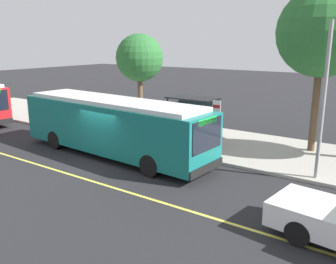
# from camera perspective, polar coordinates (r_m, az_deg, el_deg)

# --- Properties ---
(ground_plane) EXTENTS (120.00, 120.00, 0.00)m
(ground_plane) POSITION_cam_1_polar(r_m,az_deg,el_deg) (18.19, -10.05, -4.55)
(ground_plane) COLOR #232326
(sidewalk_curb) EXTENTS (44.00, 6.40, 0.15)m
(sidewalk_curb) POSITION_cam_1_polar(r_m,az_deg,el_deg) (22.61, 0.70, -0.47)
(sidewalk_curb) COLOR #A8A399
(sidewalk_curb) RESTS_ON ground_plane
(lane_stripe_center) EXTENTS (36.00, 0.14, 0.01)m
(lane_stripe_center) POSITION_cam_1_polar(r_m,az_deg,el_deg) (16.81, -15.37, -6.40)
(lane_stripe_center) COLOR #E0D64C
(lane_stripe_center) RESTS_ON ground_plane
(transit_bus_main) EXTENTS (11.50, 3.20, 2.95)m
(transit_bus_main) POSITION_cam_1_polar(r_m,az_deg,el_deg) (18.64, -8.67, 1.11)
(transit_bus_main) COLOR #146B66
(transit_bus_main) RESTS_ON ground_plane
(bus_shelter) EXTENTS (2.90, 1.60, 2.48)m
(bus_shelter) POSITION_cam_1_polar(r_m,az_deg,el_deg) (21.31, 3.64, 3.68)
(bus_shelter) COLOR #333338
(bus_shelter) RESTS_ON sidewalk_curb
(waiting_bench) EXTENTS (1.60, 0.48, 0.95)m
(waiting_bench) POSITION_cam_1_polar(r_m,az_deg,el_deg) (21.61, 3.84, 0.34)
(waiting_bench) COLOR brown
(waiting_bench) RESTS_ON sidewalk_curb
(route_sign_post) EXTENTS (0.44, 0.08, 2.80)m
(route_sign_post) POSITION_cam_1_polar(r_m,az_deg,el_deg) (18.08, 7.61, 1.86)
(route_sign_post) COLOR #333338
(route_sign_post) RESTS_ON sidewalk_curb
(pedestrian_commuter) EXTENTS (0.24, 0.40, 1.69)m
(pedestrian_commuter) POSITION_cam_1_polar(r_m,az_deg,el_deg) (21.31, -2.80, 1.50)
(pedestrian_commuter) COLOR #282D47
(pedestrian_commuter) RESTS_ON sidewalk_curb
(street_tree_upstreet) EXTENTS (3.32, 3.32, 6.17)m
(street_tree_upstreet) POSITION_cam_1_polar(r_m,az_deg,el_deg) (25.90, -4.51, 11.52)
(street_tree_upstreet) COLOR brown
(street_tree_upstreet) RESTS_ON sidewalk_curb
(street_tree_downstreet) EXTENTS (4.46, 4.46, 8.29)m
(street_tree_downstreet) POSITION_cam_1_polar(r_m,az_deg,el_deg) (19.86, 23.17, 14.25)
(street_tree_downstreet) COLOR brown
(street_tree_downstreet) RESTS_ON sidewalk_curb
(utility_pole) EXTENTS (0.16, 0.16, 6.40)m
(utility_pole) POSITION_cam_1_polar(r_m,az_deg,el_deg) (15.85, 23.28, 4.26)
(utility_pole) COLOR gray
(utility_pole) RESTS_ON sidewalk_curb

